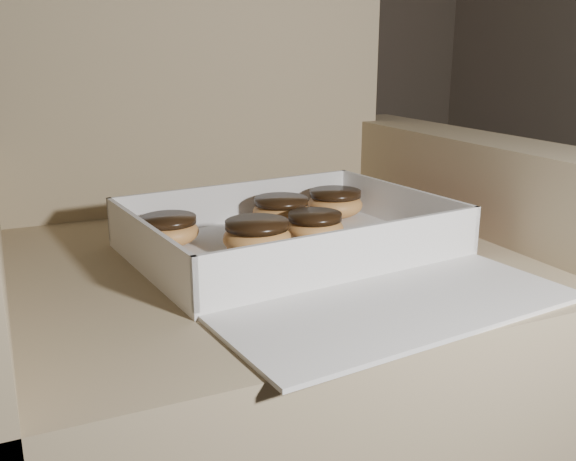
% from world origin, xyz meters
% --- Properties ---
extents(armchair, '(0.82, 0.70, 0.86)m').
position_xyz_m(armchair, '(0.30, 0.54, 0.27)').
color(armchair, '#937F5E').
rests_on(armchair, floor).
extents(bakery_box, '(0.43, 0.49, 0.07)m').
position_xyz_m(bakery_box, '(0.34, 0.42, 0.40)').
color(bakery_box, silver).
rests_on(bakery_box, armchair).
extents(donut_a, '(0.08, 0.08, 0.04)m').
position_xyz_m(donut_a, '(0.36, 0.55, 0.42)').
color(donut_a, '#C69245').
rests_on(donut_a, bakery_box).
extents(donut_b, '(0.08, 0.08, 0.04)m').
position_xyz_m(donut_b, '(0.20, 0.53, 0.41)').
color(donut_b, '#C69245').
rests_on(donut_b, bakery_box).
extents(donut_c, '(0.09, 0.09, 0.04)m').
position_xyz_m(donut_c, '(0.28, 0.45, 0.42)').
color(donut_c, '#C69245').
rests_on(donut_c, bakery_box).
extents(donut_d, '(0.08, 0.08, 0.04)m').
position_xyz_m(donut_d, '(0.46, 0.56, 0.42)').
color(donut_d, '#C69245').
rests_on(donut_d, bakery_box).
extents(donut_e, '(0.08, 0.08, 0.04)m').
position_xyz_m(donut_e, '(0.37, 0.47, 0.41)').
color(donut_e, '#C69245').
rests_on(donut_e, bakery_box).
extents(crumb_a, '(0.01, 0.01, 0.00)m').
position_xyz_m(crumb_a, '(0.24, 0.41, 0.40)').
color(crumb_a, black).
rests_on(crumb_a, bakery_box).
extents(crumb_b, '(0.01, 0.01, 0.00)m').
position_xyz_m(crumb_b, '(0.50, 0.36, 0.40)').
color(crumb_b, black).
rests_on(crumb_b, bakery_box).
extents(crumb_c, '(0.01, 0.01, 0.00)m').
position_xyz_m(crumb_c, '(0.27, 0.36, 0.40)').
color(crumb_c, black).
rests_on(crumb_c, bakery_box).
extents(crumb_d, '(0.01, 0.01, 0.00)m').
position_xyz_m(crumb_d, '(0.44, 0.44, 0.40)').
color(crumb_d, black).
rests_on(crumb_d, bakery_box).
extents(crumb_e, '(0.01, 0.01, 0.00)m').
position_xyz_m(crumb_e, '(0.52, 0.38, 0.40)').
color(crumb_e, black).
rests_on(crumb_e, bakery_box).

